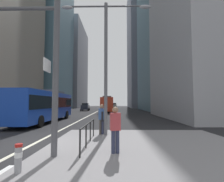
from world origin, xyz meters
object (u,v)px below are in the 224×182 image
object	(u,v)px
bollard_left	(18,157)
city_bus_red_receding	(107,104)
pedestrian_far	(102,120)
traffic_signal_gantry	(4,47)
city_bus_blue_oncoming	(45,105)
street_lamp_post	(106,49)
car_receding_near	(114,106)
pedestrian_walking	(115,127)
pedestrian_waiting	(102,117)
car_oncoming_mid	(85,107)

from	to	relation	value
bollard_left	city_bus_red_receding	bearing A→B (deg)	88.25
pedestrian_far	traffic_signal_gantry	bearing A→B (deg)	-127.13
city_bus_blue_oncoming	street_lamp_post	size ratio (longest dim) A/B	1.50
car_receding_near	pedestrian_far	distance (m)	52.20
city_bus_red_receding	traffic_signal_gantry	distance (m)	32.46
pedestrian_far	pedestrian_walking	bearing A→B (deg)	-79.01
street_lamp_post	pedestrian_walking	distance (m)	5.55
traffic_signal_gantry	pedestrian_waiting	xyz separation A→B (m)	(3.28, 4.31, -2.95)
car_receding_near	traffic_signal_gantry	xyz separation A→B (m)	(-3.88, -56.57, 3.11)
city_bus_red_receding	bollard_left	world-z (taller)	city_bus_red_receding
car_oncoming_mid	street_lamp_post	xyz separation A→B (m)	(6.90, -33.57, 4.29)
city_bus_red_receding	pedestrian_far	size ratio (longest dim) A/B	7.40
car_oncoming_mid	street_lamp_post	size ratio (longest dim) A/B	0.53
traffic_signal_gantry	car_oncoming_mid	bearing A→B (deg)	95.12
city_bus_blue_oncoming	car_oncoming_mid	world-z (taller)	city_bus_blue_oncoming
traffic_signal_gantry	bollard_left	xyz separation A→B (m)	(1.45, -1.42, -3.51)
street_lamp_post	city_bus_blue_oncoming	bearing A→B (deg)	130.98
street_lamp_post	bollard_left	world-z (taller)	street_lamp_post
city_bus_blue_oncoming	traffic_signal_gantry	xyz separation A→B (m)	(3.24, -11.84, 2.26)
city_bus_red_receding	traffic_signal_gantry	size ratio (longest dim) A/B	1.93
car_receding_near	traffic_signal_gantry	world-z (taller)	traffic_signal_gantry
city_bus_blue_oncoming	traffic_signal_gantry	bearing A→B (deg)	-74.68
city_bus_red_receding	pedestrian_far	world-z (taller)	city_bus_red_receding
car_oncoming_mid	traffic_signal_gantry	bearing A→B (deg)	-84.88
car_receding_near	city_bus_blue_oncoming	bearing A→B (deg)	-99.05
car_receding_near	pedestrian_far	xyz separation A→B (m)	(-0.57, -52.19, 0.02)
city_bus_red_receding	pedestrian_walking	bearing A→B (deg)	-87.12
car_oncoming_mid	pedestrian_far	bearing A→B (deg)	-78.63
city_bus_red_receding	bollard_left	xyz separation A→B (m)	(-1.03, -33.71, -1.26)
car_receding_near	pedestrian_waiting	bearing A→B (deg)	-90.66
street_lamp_post	pedestrian_far	size ratio (longest dim) A/B	5.12
car_oncoming_mid	pedestrian_walking	world-z (taller)	car_oncoming_mid
car_oncoming_mid	car_receding_near	bearing A→B (deg)	69.07
car_receding_near	street_lamp_post	world-z (taller)	street_lamp_post
pedestrian_waiting	pedestrian_walking	world-z (taller)	pedestrian_waiting
city_bus_blue_oncoming	street_lamp_post	distance (m)	10.89
street_lamp_post	pedestrian_walking	world-z (taller)	street_lamp_post
pedestrian_waiting	pedestrian_far	distance (m)	0.15
traffic_signal_gantry	street_lamp_post	distance (m)	5.50
city_bus_red_receding	city_bus_blue_oncoming	bearing A→B (deg)	-105.62
pedestrian_walking	bollard_left	bearing A→B (deg)	-145.01
car_oncoming_mid	pedestrian_waiting	xyz separation A→B (m)	(6.65, -33.29, 0.16)
car_receding_near	bollard_left	xyz separation A→B (m)	(-2.43, -57.99, -0.41)
street_lamp_post	pedestrian_walking	bearing A→B (deg)	-81.41
car_oncoming_mid	bollard_left	size ratio (longest dim) A/B	5.49
traffic_signal_gantry	bollard_left	bearing A→B (deg)	-44.48
pedestrian_walking	car_receding_near	bearing A→B (deg)	90.20
city_bus_blue_oncoming	pedestrian_waiting	world-z (taller)	city_bus_blue_oncoming
city_bus_red_receding	street_lamp_post	world-z (taller)	street_lamp_post
bollard_left	pedestrian_walking	size ratio (longest dim) A/B	0.44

